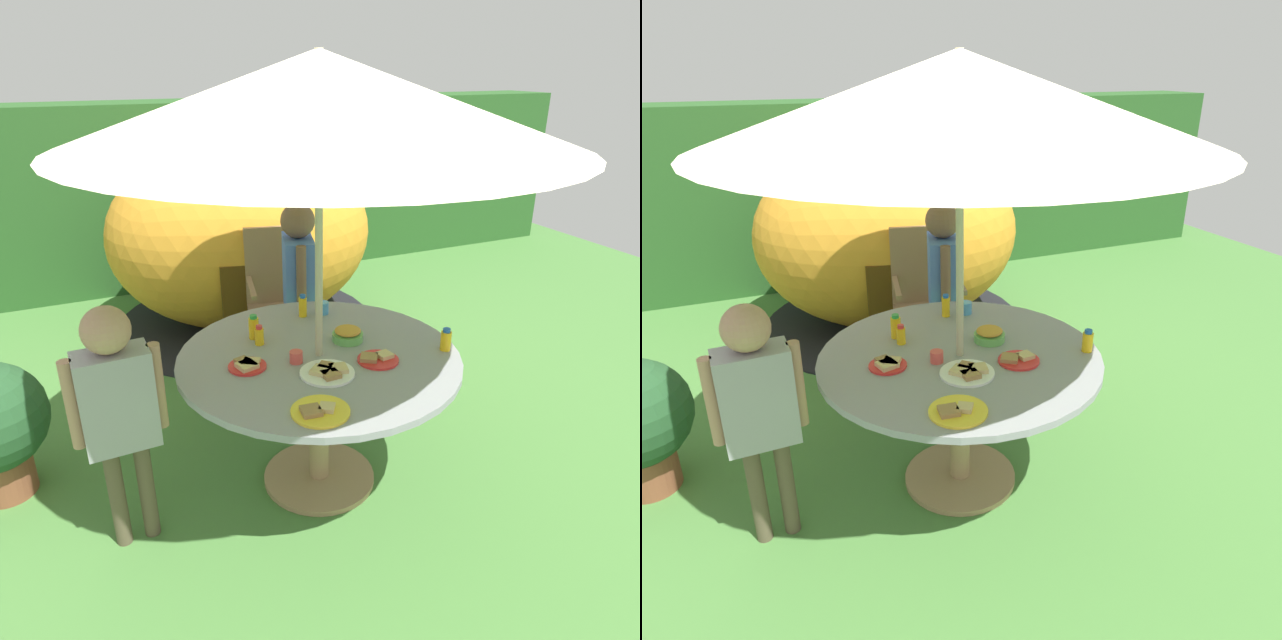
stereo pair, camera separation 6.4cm
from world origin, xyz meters
TOP-DOWN VIEW (x-y plane):
  - ground_plane at (0.00, 0.00)m, footprint 10.00×10.00m
  - hedge_backdrop at (0.00, 3.61)m, footprint 9.00×0.70m
  - garden_table at (0.00, 0.00)m, footprint 1.40×1.40m
  - patio_umbrella at (0.00, 0.00)m, footprint 2.23×2.23m
  - wooden_chair at (0.28, 1.27)m, footprint 0.56×0.53m
  - dome_tent at (0.29, 2.19)m, footprint 2.44×2.44m
  - child_in_blue_shirt at (0.29, 0.97)m, footprint 0.27×0.42m
  - child_in_grey_shirt at (-0.96, -0.03)m, footprint 0.41×0.20m
  - snack_bowl at (0.20, 0.08)m, footprint 0.16×0.16m
  - plate_near_right at (-0.04, -0.20)m, footprint 0.26×0.26m
  - plate_front_edge at (0.23, -0.18)m, footprint 0.20×0.20m
  - plate_center_back at (-0.36, 0.02)m, footprint 0.18×0.18m
  - plate_mid_left at (-0.21, -0.48)m, footprint 0.25×0.25m
  - juice_bottle_near_left at (0.11, 0.47)m, footprint 0.05×0.05m
  - juice_bottle_far_left at (-0.23, 0.23)m, footprint 0.05×0.05m
  - juice_bottle_far_right at (0.60, -0.21)m, footprint 0.05×0.05m
  - juice_bottle_center_front at (-0.23, 0.31)m, footprint 0.05×0.05m
  - cup_near at (0.23, 0.46)m, footprint 0.07×0.07m
  - cup_far at (-0.13, -0.03)m, footprint 0.06×0.06m

SIDE VIEW (x-z plane):
  - ground_plane at x=0.00m, z-range -0.02..0.00m
  - wooden_chair at x=0.28m, z-range 0.06..1.10m
  - garden_table at x=0.00m, z-range 0.24..1.00m
  - child_in_grey_shirt at x=-0.96m, z-range 0.17..1.36m
  - dome_tent at x=0.29m, z-range -0.01..1.54m
  - plate_mid_left at x=-0.21m, z-range 0.75..0.78m
  - plate_front_edge at x=0.23m, z-range 0.75..0.79m
  - plate_near_right at x=-0.04m, z-range 0.76..0.79m
  - plate_center_back at x=-0.36m, z-range 0.76..0.79m
  - cup_far at x=-0.13m, z-range 0.76..0.82m
  - cup_near at x=0.23m, z-range 0.76..0.83m
  - snack_bowl at x=0.20m, z-range 0.76..0.83m
  - juice_bottle_far_left at x=-0.23m, z-range 0.75..0.86m
  - juice_bottle_far_right at x=0.60m, z-range 0.75..0.87m
  - juice_bottle_center_front at x=-0.23m, z-range 0.75..0.89m
  - child_in_blue_shirt at x=0.29m, z-range 0.18..1.46m
  - juice_bottle_near_left at x=0.11m, z-range 0.75..0.89m
  - hedge_backdrop at x=0.00m, z-range 0.00..1.74m
  - patio_umbrella at x=0.00m, z-range 0.87..3.01m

